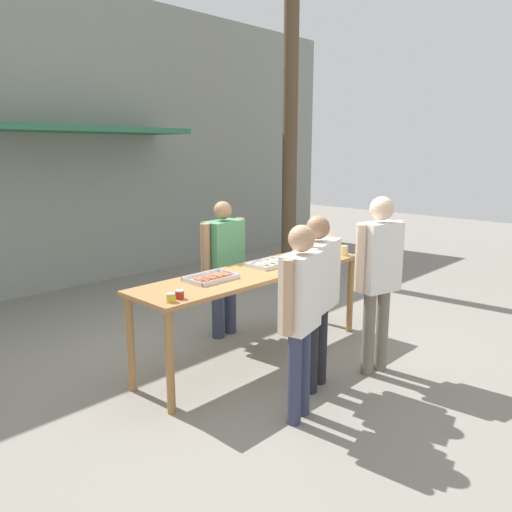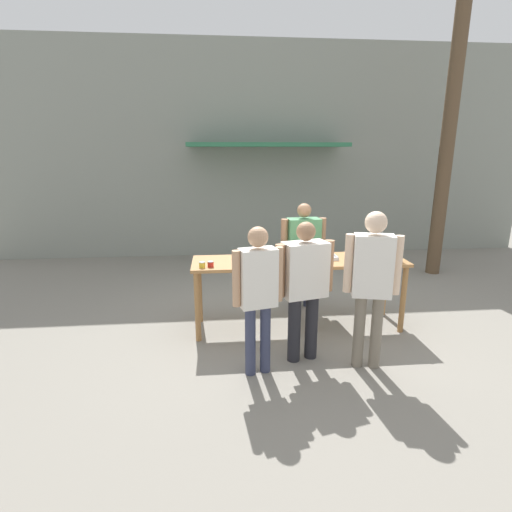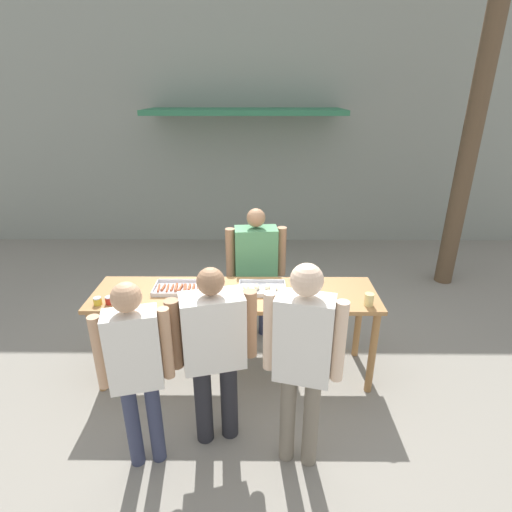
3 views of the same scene
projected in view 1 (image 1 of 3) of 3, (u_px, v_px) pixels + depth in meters
ground_plane at (256, 356)px, 5.23m from camera, size 24.00×24.00×0.00m
building_facade_back at (64, 140)px, 7.44m from camera, size 12.00×1.11×4.50m
serving_table at (256, 281)px, 5.05m from camera, size 2.74×0.70×0.93m
food_tray_sausages at (211, 278)px, 4.68m from camera, size 0.47×0.31×0.04m
food_tray_buns at (269, 264)px, 5.25m from camera, size 0.46×0.31×0.06m
condiment_jar_mustard at (171, 298)px, 3.99m from camera, size 0.07×0.07×0.07m
condiment_jar_ketchup at (180, 295)px, 4.08m from camera, size 0.07×0.07×0.07m
beer_cup at (344, 251)px, 5.73m from camera, size 0.08×0.08×0.11m
person_server_behind_table at (223, 258)px, 5.65m from camera, size 0.67×0.29×1.56m
person_customer_holding_hotdog at (300, 306)px, 3.83m from camera, size 0.52×0.28×1.58m
person_customer_with_cup at (379, 269)px, 4.67m from camera, size 0.56×0.31×1.71m
person_customer_waiting_in_line at (316, 290)px, 4.38m from camera, size 0.67×0.37×1.58m
utility_pole at (291, 92)px, 8.22m from camera, size 1.10×0.25×5.98m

